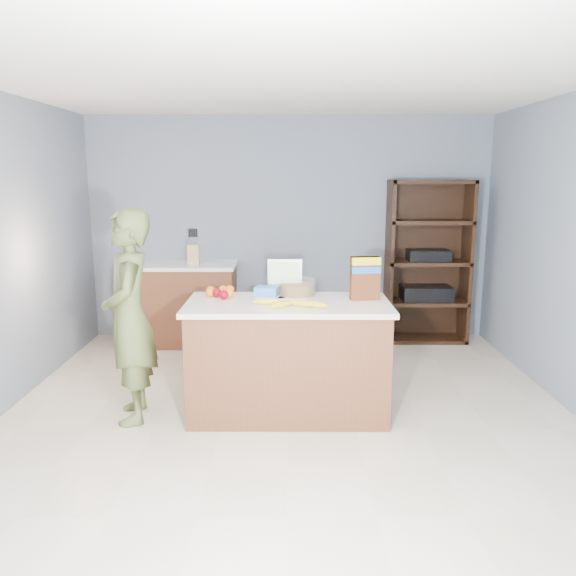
{
  "coord_description": "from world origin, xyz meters",
  "views": [
    {
      "loc": [
        0.01,
        -3.88,
        1.86
      ],
      "look_at": [
        0.0,
        0.35,
        1.0
      ],
      "focal_mm": 35.0,
      "sensor_mm": 36.0,
      "label": 1
    }
  ],
  "objects_px": {
    "shelving_unit": "(426,265)",
    "person": "(129,317)",
    "counter_peninsula": "(288,363)",
    "tv": "(285,274)",
    "cereal_box": "(365,275)"
  },
  "relations": [
    {
      "from": "counter_peninsula",
      "to": "tv",
      "type": "bearing_deg",
      "value": 94.52
    },
    {
      "from": "cereal_box",
      "to": "person",
      "type": "bearing_deg",
      "value": -174.01
    },
    {
      "from": "person",
      "to": "cereal_box",
      "type": "bearing_deg",
      "value": 82.5
    },
    {
      "from": "shelving_unit",
      "to": "tv",
      "type": "relative_size",
      "value": 6.38
    },
    {
      "from": "counter_peninsula",
      "to": "person",
      "type": "distance_m",
      "value": 1.26
    },
    {
      "from": "person",
      "to": "cereal_box",
      "type": "relative_size",
      "value": 4.78
    },
    {
      "from": "person",
      "to": "tv",
      "type": "bearing_deg",
      "value": 96.84
    },
    {
      "from": "person",
      "to": "tv",
      "type": "height_order",
      "value": "person"
    },
    {
      "from": "counter_peninsula",
      "to": "person",
      "type": "xyz_separation_m",
      "value": [
        -1.19,
        -0.1,
        0.39
      ]
    },
    {
      "from": "tv",
      "to": "cereal_box",
      "type": "distance_m",
      "value": 0.67
    },
    {
      "from": "counter_peninsula",
      "to": "shelving_unit",
      "type": "height_order",
      "value": "shelving_unit"
    },
    {
      "from": "tv",
      "to": "counter_peninsula",
      "type": "bearing_deg",
      "value": -85.48
    },
    {
      "from": "counter_peninsula",
      "to": "shelving_unit",
      "type": "relative_size",
      "value": 0.87
    },
    {
      "from": "shelving_unit",
      "to": "person",
      "type": "distance_m",
      "value": 3.48
    },
    {
      "from": "cereal_box",
      "to": "shelving_unit",
      "type": "bearing_deg",
      "value": 64.04
    }
  ]
}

